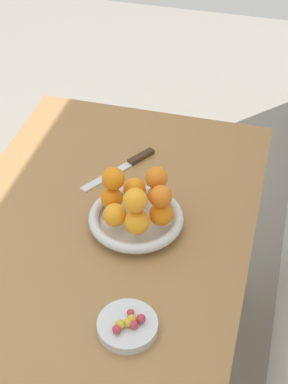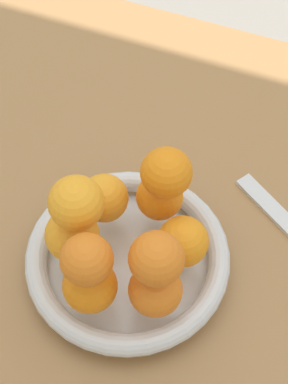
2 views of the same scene
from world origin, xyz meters
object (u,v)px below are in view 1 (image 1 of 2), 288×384
(candy_ball_4, at_px, (132,319))
(candy_ball_7, at_px, (132,319))
(candy_ball_5, at_px, (134,325))
(candy_ball_6, at_px, (131,313))
(dining_table, at_px, (104,250))
(orange_3, at_px, (115,215))
(orange_6, at_px, (161,196))
(orange_2, at_px, (112,198))
(candy_ball_0, at_px, (128,323))
(candy_ball_1, at_px, (117,329))
(orange_7, at_px, (135,201))
(orange_1, at_px, (135,189))
(orange_5, at_px, (161,214))
(candy_ball_2, at_px, (120,325))
(orange_8, at_px, (157,178))
(fruit_bowl, at_px, (136,219))
(candy_dish, at_px, (127,326))
(candy_ball_3, at_px, (141,319))
(orange_0, at_px, (159,195))
(orange_4, at_px, (137,222))
(knife, at_px, (125,166))
(orange_9, at_px, (113,179))

(candy_ball_4, bearing_deg, candy_ball_7, 175.15)
(candy_ball_5, relative_size, candy_ball_6, 1.12)
(dining_table, relative_size, orange_3, 19.02)
(orange_6, bearing_deg, orange_2, -101.61)
(orange_2, xyz_separation_m, candy_ball_0, (0.33, 0.14, -0.04))
(candy_ball_1, distance_m, candy_ball_4, 0.04)
(orange_6, bearing_deg, orange_7, -55.75)
(orange_1, distance_m, orange_5, 0.11)
(dining_table, xyz_separation_m, candy_ball_2, (0.30, 0.14, 0.12))
(candy_ball_2, bearing_deg, orange_8, -177.66)
(fruit_bowl, height_order, candy_dish, fruit_bowl)
(candy_ball_3, bearing_deg, orange_7, -162.07)
(orange_2, bearing_deg, orange_0, 108.77)
(fruit_bowl, bearing_deg, candy_ball_2, 9.62)
(candy_ball_1, height_order, candy_ball_7, same)
(candy_ball_0, bearing_deg, candy_ball_5, 83.28)
(orange_7, distance_m, candy_ball_3, 0.28)
(orange_7, bearing_deg, orange_0, 161.83)
(orange_3, height_order, orange_4, orange_4)
(candy_ball_1, bearing_deg, candy_ball_0, 139.88)
(dining_table, relative_size, orange_8, 19.31)
(fruit_bowl, height_order, orange_1, orange_1)
(orange_7, bearing_deg, orange_6, 124.25)
(orange_5, height_order, orange_8, orange_8)
(orange_1, distance_m, orange_4, 0.12)
(knife, bearing_deg, candy_ball_0, 16.93)
(orange_1, xyz_separation_m, candy_ball_6, (0.35, 0.09, -0.04))
(orange_6, distance_m, candy_ball_7, 0.31)
(fruit_bowl, distance_m, orange_0, 0.08)
(orange_8, xyz_separation_m, candy_ball_1, (0.39, 0.01, -0.10))
(candy_ball_7, bearing_deg, candy_ball_0, -26.18)
(orange_4, bearing_deg, orange_9, -134.15)
(orange_2, distance_m, orange_3, 0.07)
(orange_5, bearing_deg, candy_dish, -0.18)
(orange_3, bearing_deg, orange_1, 168.85)
(dining_table, bearing_deg, orange_5, 94.17)
(orange_2, distance_m, candy_ball_0, 0.36)
(orange_8, bearing_deg, orange_7, -15.24)
(orange_3, bearing_deg, fruit_bowl, 138.42)
(orange_0, distance_m, orange_8, 0.06)
(candy_dish, distance_m, orange_9, 0.38)
(candy_dish, height_order, candy_ball_3, candy_ball_3)
(orange_7, xyz_separation_m, candy_ball_7, (0.26, 0.06, -0.10))
(candy_dish, distance_m, candy_ball_0, 0.02)
(orange_9, bearing_deg, orange_4, 45.85)
(orange_4, bearing_deg, fruit_bowl, -161.58)
(dining_table, distance_m, candy_ball_4, 0.34)
(orange_0, distance_m, knife, 0.23)
(candy_ball_2, bearing_deg, orange_4, -172.36)
(orange_6, xyz_separation_m, candy_ball_6, (0.28, 0.00, -0.10))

